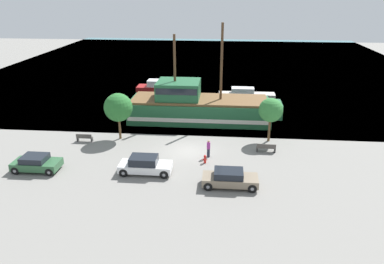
% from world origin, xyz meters
% --- Properties ---
extents(ground_plane, '(160.00, 160.00, 0.00)m').
position_xyz_m(ground_plane, '(0.00, 0.00, 0.00)').
color(ground_plane, gray).
extents(water_surface, '(80.00, 80.00, 0.00)m').
position_xyz_m(water_surface, '(0.00, 44.00, 0.00)').
color(water_surface, teal).
rests_on(water_surface, ground).
extents(pirate_ship, '(17.46, 5.46, 11.13)m').
position_xyz_m(pirate_ship, '(0.24, 9.05, 1.69)').
color(pirate_ship, '#1E5633').
rests_on(pirate_ship, water_surface).
extents(moored_boat_dockside, '(7.84, 1.94, 1.50)m').
position_xyz_m(moored_boat_dockside, '(6.29, 19.05, 0.55)').
color(moored_boat_dockside, '#B7B2A8').
rests_on(moored_boat_dockside, water_surface).
extents(moored_boat_outer, '(7.01, 2.39, 2.00)m').
position_xyz_m(moored_boat_outer, '(-6.12, 20.49, 0.76)').
color(moored_boat_outer, maroon).
rests_on(moored_boat_outer, water_surface).
extents(parked_car_curb_front, '(4.33, 1.87, 1.38)m').
position_xyz_m(parked_car_curb_front, '(3.95, -6.44, 0.70)').
color(parked_car_curb_front, '#7F705B').
rests_on(parked_car_curb_front, ground_plane).
extents(parked_car_curb_mid, '(4.38, 1.87, 1.51)m').
position_xyz_m(parked_car_curb_mid, '(-3.10, -4.82, 0.75)').
color(parked_car_curb_mid, white).
rests_on(parked_car_curb_mid, ground_plane).
extents(parked_car_curb_rear, '(3.91, 2.00, 1.36)m').
position_xyz_m(parked_car_curb_rear, '(-12.41, -5.16, 0.69)').
color(parked_car_curb_rear, '#2D5B38').
rests_on(parked_car_curb_rear, ground_plane).
extents(fire_hydrant, '(0.42, 0.25, 0.76)m').
position_xyz_m(fire_hydrant, '(1.79, -2.42, 0.41)').
color(fire_hydrant, red).
rests_on(fire_hydrant, ground_plane).
extents(bench_promenade_east, '(1.60, 0.45, 0.85)m').
position_xyz_m(bench_promenade_east, '(-10.65, 1.42, 0.43)').
color(bench_promenade_east, '#4C4742').
rests_on(bench_promenade_east, ground_plane).
extents(bench_promenade_west, '(1.79, 0.45, 0.85)m').
position_xyz_m(bench_promenade_west, '(7.42, 0.47, 0.44)').
color(bench_promenade_west, '#4C4742').
rests_on(bench_promenade_west, ground_plane).
extents(pedestrian_walking_near, '(0.32, 0.32, 1.67)m').
position_xyz_m(pedestrian_walking_near, '(2.03, -1.12, 0.85)').
color(pedestrian_walking_near, '#232838').
rests_on(pedestrian_walking_near, ground_plane).
extents(tree_row_east, '(2.87, 2.87, 4.80)m').
position_xyz_m(tree_row_east, '(-7.27, 2.59, 3.35)').
color(tree_row_east, brown).
rests_on(tree_row_east, ground_plane).
extents(tree_row_mideast, '(2.40, 2.40, 4.49)m').
position_xyz_m(tree_row_mideast, '(7.94, 3.33, 3.27)').
color(tree_row_mideast, brown).
rests_on(tree_row_mideast, ground_plane).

